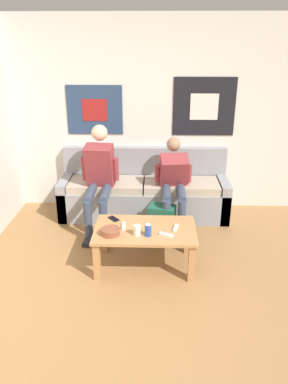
{
  "coord_description": "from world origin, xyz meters",
  "views": [
    {
      "loc": [
        0.03,
        -2.59,
        2.25
      ],
      "look_at": [
        -0.09,
        1.27,
        0.65
      ],
      "focal_mm": 35.0,
      "sensor_mm": 36.0,
      "label": 1
    }
  ],
  "objects_px": {
    "pillar_candle": "(137,230)",
    "game_controller_far_center": "(166,235)",
    "backpack": "(161,223)",
    "game_controller_near_left": "(124,226)",
    "coffee_table": "(145,235)",
    "person_seated_adult": "(99,175)",
    "ceramic_bowl": "(110,231)",
    "game_controller_near_right": "(176,228)",
    "drink_can_blue": "(148,230)",
    "cell_phone": "(114,219)",
    "couch": "(144,193)",
    "person_seated_teen": "(173,182)"
  },
  "relations": [
    {
      "from": "person_seated_teen",
      "to": "cell_phone",
      "type": "relative_size",
      "value": 7.49
    },
    {
      "from": "game_controller_near_left",
      "to": "pillar_candle",
      "type": "bearing_deg",
      "value": -48.61
    },
    {
      "from": "person_seated_teen",
      "to": "game_controller_near_left",
      "type": "height_order",
      "value": "person_seated_teen"
    },
    {
      "from": "game_controller_near_right",
      "to": "game_controller_far_center",
      "type": "bearing_deg",
      "value": -123.85
    },
    {
      "from": "couch",
      "to": "backpack",
      "type": "bearing_deg",
      "value": -70.72
    },
    {
      "from": "person_seated_teen",
      "to": "game_controller_far_center",
      "type": "bearing_deg",
      "value": -95.88
    },
    {
      "from": "ceramic_bowl",
      "to": "drink_can_blue",
      "type": "xyz_separation_m",
      "value": [
        0.38,
        -0.02,
        0.02
      ]
    },
    {
      "from": "game_controller_far_center",
      "to": "pillar_candle",
      "type": "bearing_deg",
      "value": 177.92
    },
    {
      "from": "pillar_candle",
      "to": "game_controller_near_right",
      "type": "height_order",
      "value": "pillar_candle"
    },
    {
      "from": "coffee_table",
      "to": "game_controller_near_left",
      "type": "height_order",
      "value": "game_controller_near_left"
    },
    {
      "from": "ceramic_bowl",
      "to": "game_controller_near_right",
      "type": "xyz_separation_m",
      "value": [
        0.66,
        0.14,
        -0.03
      ]
    },
    {
      "from": "game_controller_near_left",
      "to": "game_controller_near_right",
      "type": "bearing_deg",
      "value": -2.96
    },
    {
      "from": "ceramic_bowl",
      "to": "game_controller_near_right",
      "type": "height_order",
      "value": "ceramic_bowl"
    },
    {
      "from": "coffee_table",
      "to": "person_seated_adult",
      "type": "xyz_separation_m",
      "value": [
        -0.6,
        0.9,
        0.33
      ]
    },
    {
      "from": "game_controller_near_right",
      "to": "couch",
      "type": "bearing_deg",
      "value": 106.34
    },
    {
      "from": "drink_can_blue",
      "to": "game_controller_near_left",
      "type": "bearing_deg",
      "value": 144.92
    },
    {
      "from": "coffee_table",
      "to": "person_seated_adult",
      "type": "relative_size",
      "value": 0.82
    },
    {
      "from": "couch",
      "to": "drink_can_blue",
      "type": "height_order",
      "value": "couch"
    },
    {
      "from": "coffee_table",
      "to": "game_controller_far_center",
      "type": "relative_size",
      "value": 7.27
    },
    {
      "from": "coffee_table",
      "to": "ceramic_bowl",
      "type": "bearing_deg",
      "value": -159.54
    },
    {
      "from": "backpack",
      "to": "game_controller_near_left",
      "type": "height_order",
      "value": "game_controller_near_left"
    },
    {
      "from": "pillar_candle",
      "to": "game_controller_far_center",
      "type": "xyz_separation_m",
      "value": [
        0.29,
        -0.01,
        -0.04
      ]
    },
    {
      "from": "person_seated_adult",
      "to": "drink_can_blue",
      "type": "bearing_deg",
      "value": -58.89
    },
    {
      "from": "ceramic_bowl",
      "to": "pillar_candle",
      "type": "distance_m",
      "value": 0.27
    },
    {
      "from": "person_seated_adult",
      "to": "cell_phone",
      "type": "height_order",
      "value": "person_seated_adult"
    },
    {
      "from": "ceramic_bowl",
      "to": "game_controller_near_left",
      "type": "xyz_separation_m",
      "value": [
        0.12,
        0.17,
        -0.03
      ]
    },
    {
      "from": "person_seated_teen",
      "to": "pillar_candle",
      "type": "height_order",
      "value": "person_seated_teen"
    },
    {
      "from": "couch",
      "to": "person_seated_adult",
      "type": "relative_size",
      "value": 1.75
    },
    {
      "from": "person_seated_teen",
      "to": "game_controller_near_right",
      "type": "relative_size",
      "value": 7.41
    },
    {
      "from": "coffee_table",
      "to": "drink_can_blue",
      "type": "bearing_deg",
      "value": -76.84
    },
    {
      "from": "cell_phone",
      "to": "backpack",
      "type": "bearing_deg",
      "value": 36.67
    },
    {
      "from": "couch",
      "to": "pillar_candle",
      "type": "xyz_separation_m",
      "value": [
        -0.03,
        -1.39,
        0.18
      ]
    },
    {
      "from": "backpack",
      "to": "game_controller_near_left",
      "type": "bearing_deg",
      "value": -125.64
    },
    {
      "from": "coffee_table",
      "to": "person_seated_adult",
      "type": "bearing_deg",
      "value": 123.52
    },
    {
      "from": "couch",
      "to": "person_seated_adult",
      "type": "distance_m",
      "value": 0.76
    },
    {
      "from": "backpack",
      "to": "ceramic_bowl",
      "type": "relative_size",
      "value": 2.1
    },
    {
      "from": "couch",
      "to": "pillar_candle",
      "type": "relative_size",
      "value": 18.92
    },
    {
      "from": "drink_can_blue",
      "to": "person_seated_teen",
      "type": "bearing_deg",
      "value": 74.71
    },
    {
      "from": "backpack",
      "to": "game_controller_far_center",
      "type": "xyz_separation_m",
      "value": [
        0.04,
        -0.74,
        0.25
      ]
    },
    {
      "from": "backpack",
      "to": "ceramic_bowl",
      "type": "xyz_separation_m",
      "value": [
        -0.52,
        -0.73,
        0.27
      ]
    },
    {
      "from": "ceramic_bowl",
      "to": "cell_phone",
      "type": "xyz_separation_m",
      "value": [
        -0.01,
        0.34,
        -0.03
      ]
    },
    {
      "from": "person_seated_teen",
      "to": "game_controller_far_center",
      "type": "distance_m",
      "value": 1.08
    },
    {
      "from": "coffee_table",
      "to": "drink_can_blue",
      "type": "distance_m",
      "value": 0.2
    },
    {
      "from": "person_seated_adult",
      "to": "drink_can_blue",
      "type": "distance_m",
      "value": 1.23
    },
    {
      "from": "couch",
      "to": "coffee_table",
      "type": "xyz_separation_m",
      "value": [
        0.05,
        -1.26,
        0.05
      ]
    },
    {
      "from": "couch",
      "to": "game_controller_near_left",
      "type": "xyz_separation_m",
      "value": [
        -0.17,
        -1.22,
        0.14
      ]
    },
    {
      "from": "pillar_candle",
      "to": "game_controller_near_right",
      "type": "bearing_deg",
      "value": 19.61
    },
    {
      "from": "backpack",
      "to": "drink_can_blue",
      "type": "bearing_deg",
      "value": -101.12
    },
    {
      "from": "person_seated_adult",
      "to": "drink_can_blue",
      "type": "xyz_separation_m",
      "value": [
        0.63,
        -1.04,
        -0.2
      ]
    },
    {
      "from": "person_seated_adult",
      "to": "game_controller_near_right",
      "type": "xyz_separation_m",
      "value": [
        0.91,
        -0.89,
        -0.24
      ]
    }
  ]
}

